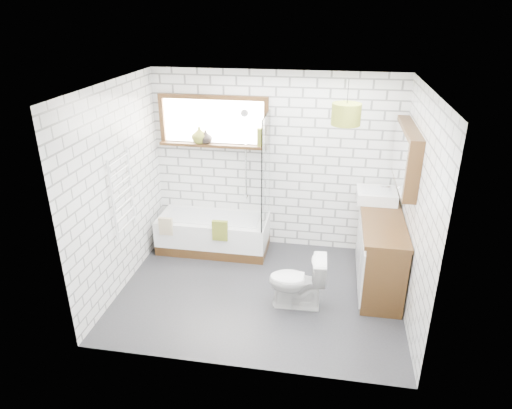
% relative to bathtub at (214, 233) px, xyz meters
% --- Properties ---
extents(floor, '(3.40, 2.60, 0.01)m').
position_rel_bathtub_xyz_m(floor, '(0.82, -0.96, -0.25)').
color(floor, '#26262A').
rests_on(floor, ground).
extents(ceiling, '(3.40, 2.60, 0.01)m').
position_rel_bathtub_xyz_m(ceiling, '(0.82, -0.96, 2.26)').
color(ceiling, white).
rests_on(ceiling, ground).
extents(wall_back, '(3.40, 0.01, 2.50)m').
position_rel_bathtub_xyz_m(wall_back, '(0.82, 0.35, 1.00)').
color(wall_back, white).
rests_on(wall_back, ground).
extents(wall_front, '(3.40, 0.01, 2.50)m').
position_rel_bathtub_xyz_m(wall_front, '(0.82, -2.26, 1.00)').
color(wall_front, white).
rests_on(wall_front, ground).
extents(wall_left, '(0.01, 2.60, 2.50)m').
position_rel_bathtub_xyz_m(wall_left, '(-0.88, -0.96, 1.00)').
color(wall_left, white).
rests_on(wall_left, ground).
extents(wall_right, '(0.01, 2.60, 2.50)m').
position_rel_bathtub_xyz_m(wall_right, '(2.53, -0.96, 1.00)').
color(wall_right, white).
rests_on(wall_right, ground).
extents(window, '(1.52, 0.16, 0.68)m').
position_rel_bathtub_xyz_m(window, '(-0.03, 0.30, 1.55)').
color(window, '#341F0E').
rests_on(window, wall_back).
extents(towel_radiator, '(0.06, 0.52, 1.00)m').
position_rel_bathtub_xyz_m(towel_radiator, '(-0.84, -0.96, 0.95)').
color(towel_radiator, white).
rests_on(towel_radiator, wall_left).
extents(mirror_cabinet, '(0.16, 1.20, 0.70)m').
position_rel_bathtub_xyz_m(mirror_cabinet, '(2.44, -0.36, 1.40)').
color(mirror_cabinet, '#341F0E').
rests_on(mirror_cabinet, wall_right).
extents(shower_riser, '(0.02, 0.02, 1.30)m').
position_rel_bathtub_xyz_m(shower_riser, '(0.42, 0.30, 1.10)').
color(shower_riser, silver).
rests_on(shower_riser, wall_back).
extents(bathtub, '(1.54, 0.68, 0.50)m').
position_rel_bathtub_xyz_m(bathtub, '(0.00, 0.00, 0.00)').
color(bathtub, white).
rests_on(bathtub, floor).
extents(shower_screen, '(0.02, 0.72, 1.50)m').
position_rel_bathtub_xyz_m(shower_screen, '(0.75, 0.00, 1.00)').
color(shower_screen, white).
rests_on(shower_screen, bathtub).
extents(towel_green, '(0.21, 0.06, 0.29)m').
position_rel_bathtub_xyz_m(towel_green, '(0.19, -0.34, 0.23)').
color(towel_green, olive).
rests_on(towel_green, bathtub).
extents(towel_beige, '(0.19, 0.05, 0.25)m').
position_rel_bathtub_xyz_m(towel_beige, '(-0.58, -0.34, 0.23)').
color(towel_beige, tan).
rests_on(towel_beige, bathtub).
extents(vanity, '(0.51, 1.58, 0.90)m').
position_rel_bathtub_xyz_m(vanity, '(2.27, -0.46, 0.20)').
color(vanity, '#341F0E').
rests_on(vanity, floor).
extents(basin, '(0.50, 0.44, 0.15)m').
position_rel_bathtub_xyz_m(basin, '(2.21, 0.04, 0.73)').
color(basin, white).
rests_on(basin, vanity).
extents(tap, '(0.04, 0.04, 0.16)m').
position_rel_bathtub_xyz_m(tap, '(2.37, 0.04, 0.78)').
color(tap, silver).
rests_on(tap, vanity).
extents(toilet, '(0.40, 0.67, 0.66)m').
position_rel_bathtub_xyz_m(toilet, '(1.30, -1.16, 0.08)').
color(toilet, white).
rests_on(toilet, floor).
extents(vase_olive, '(0.24, 0.24, 0.23)m').
position_rel_bathtub_xyz_m(vase_olive, '(-0.22, 0.27, 1.35)').
color(vase_olive, olive).
rests_on(vase_olive, window).
extents(vase_dark, '(0.22, 0.22, 0.19)m').
position_rel_bathtub_xyz_m(vase_dark, '(-0.13, 0.27, 1.32)').
color(vase_dark, black).
rests_on(vase_dark, window).
extents(bottle, '(0.09, 0.09, 0.24)m').
position_rel_bathtub_xyz_m(bottle, '(0.62, 0.27, 1.35)').
color(bottle, olive).
rests_on(bottle, window).
extents(pendant, '(0.34, 0.34, 0.25)m').
position_rel_bathtub_xyz_m(pendant, '(1.73, -0.29, 1.85)').
color(pendant, olive).
rests_on(pendant, ceiling).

